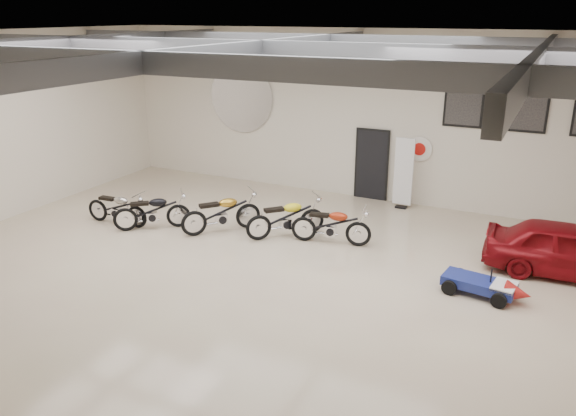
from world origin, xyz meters
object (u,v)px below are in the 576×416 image
at_px(motorcycle_red, 331,224).
at_px(motorcycle_silver, 116,207).
at_px(banner_stand, 403,175).
at_px(motorcycle_yellow, 286,217).
at_px(motorcycle_gold, 221,212).
at_px(vintage_car, 570,250).
at_px(go_kart, 487,282).
at_px(motorcycle_black, 152,211).

bearing_deg(motorcycle_red, motorcycle_silver, -178.85).
relative_size(banner_stand, motorcycle_silver, 1.08).
xyz_separation_m(banner_stand, motorcycle_yellow, (-2.06, -3.48, -0.47)).
xyz_separation_m(banner_stand, motorcycle_gold, (-3.70, -3.91, -0.46)).
xyz_separation_m(motorcycle_red, vintage_car, (5.27, 0.60, 0.09)).
distance_m(motorcycle_yellow, vintage_car, 6.50).
xyz_separation_m(banner_stand, motorcycle_silver, (-6.53, -4.67, -0.52)).
relative_size(go_kart, vintage_car, 0.50).
bearing_deg(motorcycle_red, go_kart, -28.68).
xyz_separation_m(motorcycle_silver, motorcycle_black, (1.07, 0.14, 0.02)).
bearing_deg(motorcycle_silver, go_kart, -2.10).
xyz_separation_m(motorcycle_red, go_kart, (3.83, -1.18, -0.19)).
relative_size(motorcycle_red, go_kart, 1.12).
bearing_deg(banner_stand, motorcycle_red, -102.77).
bearing_deg(motorcycle_yellow, motorcycle_silver, 149.44).
bearing_deg(go_kart, motorcycle_yellow, 175.52).
xyz_separation_m(motorcycle_yellow, vintage_car, (6.47, 0.69, 0.06)).
relative_size(motorcycle_red, vintage_car, 0.56).
bearing_deg(motorcycle_red, vintage_car, -4.97).
height_order(motorcycle_red, vintage_car, vintage_car).
bearing_deg(vintage_car, motorcycle_gold, 95.10).
distance_m(motorcycle_silver, motorcycle_red, 5.80).
bearing_deg(go_kart, motorcycle_silver, -171.61).
height_order(motorcycle_yellow, go_kart, motorcycle_yellow).
height_order(banner_stand, go_kart, banner_stand).
xyz_separation_m(motorcycle_black, motorcycle_red, (4.59, 1.14, 0.00)).
relative_size(motorcycle_black, motorcycle_yellow, 0.95).
bearing_deg(motorcycle_gold, motorcycle_silver, 146.11).
distance_m(banner_stand, motorcycle_silver, 8.04).
height_order(motorcycle_gold, go_kart, motorcycle_gold).
xyz_separation_m(motorcycle_silver, motorcycle_red, (5.66, 1.27, 0.02)).
relative_size(motorcycle_gold, motorcycle_red, 1.07).
bearing_deg(motorcycle_silver, motorcycle_red, 10.03).
distance_m(motorcycle_silver, motorcycle_yellow, 4.62).
relative_size(motorcycle_yellow, vintage_car, 0.58).
distance_m(motorcycle_black, go_kart, 8.42).
bearing_deg(motorcycle_black, motorcycle_gold, -19.09).
height_order(motorcycle_black, motorcycle_red, motorcycle_red).
distance_m(motorcycle_black, vintage_car, 10.01).
distance_m(motorcycle_black, motorcycle_red, 4.73).
distance_m(motorcycle_gold, motorcycle_red, 2.89).
xyz_separation_m(motorcycle_silver, motorcycle_gold, (2.82, 0.76, 0.05)).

